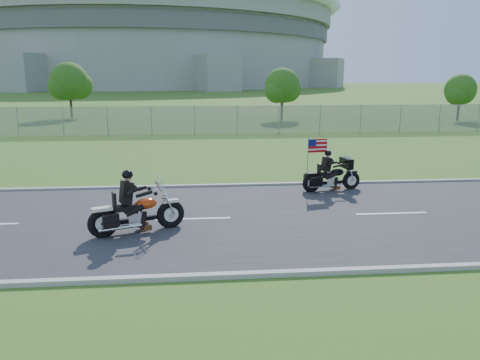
{
  "coord_description": "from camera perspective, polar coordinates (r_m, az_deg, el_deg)",
  "views": [
    {
      "loc": [
        -1.8,
        -13.11,
        4.16
      ],
      "look_at": [
        -0.61,
        0.0,
        1.18
      ],
      "focal_mm": 35.0,
      "sensor_mm": 36.0,
      "label": 1
    }
  ],
  "objects": [
    {
      "name": "tree_fence_far",
      "position": [
        47.58,
        25.27,
        9.76
      ],
      "size": [
        3.08,
        2.87,
        4.2
      ],
      "color": "#382316",
      "rests_on": "ground"
    },
    {
      "name": "stadium",
      "position": [
        184.37,
        -11.3,
        16.1
      ],
      "size": [
        140.4,
        140.4,
        29.2
      ],
      "color": "#A3A099",
      "rests_on": "ground"
    },
    {
      "name": "curb_north",
      "position": [
        17.74,
        0.78,
        -0.62
      ],
      "size": [
        120.0,
        0.18,
        0.12
      ],
      "primitive_type": "cube",
      "color": "#9E9B93",
      "rests_on": "ground"
    },
    {
      "name": "tree_fence_mid",
      "position": [
        48.7,
        -20.02,
        11.02
      ],
      "size": [
        3.96,
        3.69,
        5.3
      ],
      "color": "#382316",
      "rests_on": "ground"
    },
    {
      "name": "tree_fence_near",
      "position": [
        43.87,
        5.21,
        11.18
      ],
      "size": [
        3.52,
        3.28,
        4.75
      ],
      "color": "#382316",
      "rests_on": "ground"
    },
    {
      "name": "motorcycle_follow",
      "position": [
        17.23,
        11.09,
        0.35
      ],
      "size": [
        2.26,
        0.9,
        1.89
      ],
      "rotation": [
        0.0,
        0.0,
        0.18
      ],
      "color": "black",
      "rests_on": "ground"
    },
    {
      "name": "road",
      "position": [
        13.87,
        2.52,
        -4.61
      ],
      "size": [
        120.0,
        8.0,
        0.04
      ],
      "primitive_type": "cube",
      "color": "#28282B",
      "rests_on": "ground"
    },
    {
      "name": "motorcycle_lead",
      "position": [
        12.74,
        -12.57,
        -3.99
      ],
      "size": [
        2.5,
        1.26,
        1.76
      ],
      "rotation": [
        0.0,
        0.0,
        0.37
      ],
      "color": "black",
      "rests_on": "ground"
    },
    {
      "name": "fence",
      "position": [
        33.42,
        -10.74,
        7.13
      ],
      "size": [
        60.0,
        0.03,
        2.0
      ],
      "primitive_type": "cube",
      "color": "gray",
      "rests_on": "ground"
    },
    {
      "name": "ground",
      "position": [
        13.88,
        2.52,
        -4.69
      ],
      "size": [
        420.0,
        420.0,
        0.0
      ],
      "primitive_type": "plane",
      "color": "#2F571B",
      "rests_on": "ground"
    },
    {
      "name": "curb_south",
      "position": [
        10.12,
        5.64,
        -11.28
      ],
      "size": [
        120.0,
        0.18,
        0.12
      ],
      "primitive_type": "cube",
      "color": "#9E9B93",
      "rests_on": "ground"
    }
  ]
}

